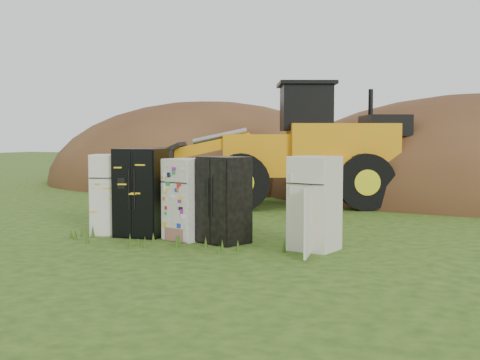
{
  "coord_description": "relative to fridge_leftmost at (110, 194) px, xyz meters",
  "views": [
    {
      "loc": [
        5.66,
        -11.26,
        2.2
      ],
      "look_at": [
        -0.08,
        2.0,
        1.17
      ],
      "focal_mm": 45.0,
      "sensor_mm": 36.0,
      "label": 1
    }
  ],
  "objects": [
    {
      "name": "dirt_mound_left",
      "position": [
        -4.6,
        13.8,
        -0.91
      ],
      "size": [
        15.62,
        11.72,
        7.72
      ],
      "primitive_type": "ellipsoid",
      "color": "#452816",
      "rests_on": "ground"
    },
    {
      "name": "wheel_loader",
      "position": [
        1.42,
        6.91,
        1.07
      ],
      "size": [
        8.78,
        6.33,
        3.94
      ],
      "primitive_type": null,
      "rotation": [
        0.0,
        0.0,
        0.42
      ],
      "color": "orange",
      "rests_on": "ground"
    },
    {
      "name": "ground",
      "position": [
        2.42,
        0.0,
        -0.91
      ],
      "size": [
        120.0,
        120.0,
        0.0
      ],
      "primitive_type": "plane",
      "color": "#274412",
      "rests_on": "ground"
    },
    {
      "name": "fridge_open_door",
      "position": [
        4.79,
        -0.01,
        0.01
      ],
      "size": [
        0.96,
        0.91,
        1.83
      ],
      "primitive_type": null,
      "rotation": [
        0.0,
        0.0,
        -0.19
      ],
      "color": "silver",
      "rests_on": "ground"
    },
    {
      "name": "fridge_leftmost",
      "position": [
        0.0,
        0.0,
        0.0
      ],
      "size": [
        1.04,
        1.03,
        1.81
      ],
      "primitive_type": null,
      "rotation": [
        0.0,
        0.0,
        0.42
      ],
      "color": "silver",
      "rests_on": "ground"
    },
    {
      "name": "fridge_dark_mid",
      "position": [
        2.84,
        -0.01,
        -0.01
      ],
      "size": [
        1.12,
        1.02,
        1.8
      ],
      "primitive_type": null,
      "rotation": [
        0.0,
        0.0,
        -0.35
      ],
      "color": "black",
      "rests_on": "ground"
    },
    {
      "name": "fridge_black_side",
      "position": [
        0.79,
        0.04,
        0.07
      ],
      "size": [
        1.1,
        0.91,
        1.95
      ],
      "primitive_type": null,
      "rotation": [
        0.0,
        0.0,
        0.11
      ],
      "color": "black",
      "rests_on": "ground"
    },
    {
      "name": "fridge_sticker",
      "position": [
        1.93,
        0.04,
        -0.03
      ],
      "size": [
        0.94,
        0.9,
        1.74
      ],
      "primitive_type": null,
      "rotation": [
        0.0,
        0.0,
        -0.27
      ],
      "color": "white",
      "rests_on": "ground"
    }
  ]
}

